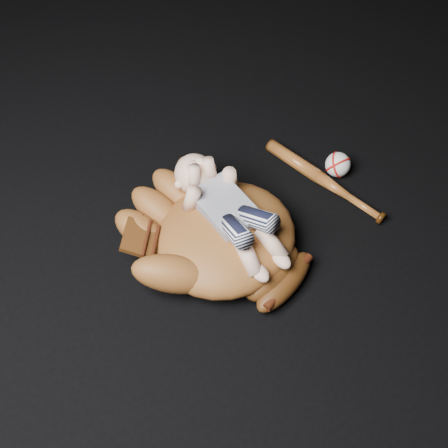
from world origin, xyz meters
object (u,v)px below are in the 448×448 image
object	(u,v)px
baseball_bat	(324,181)
baseball	(338,165)
newborn_baby	(232,212)
baseball_glove	(225,233)

from	to	relation	value
baseball_bat	baseball	bearing A→B (deg)	17.31
newborn_baby	baseball_glove	bearing A→B (deg)	-169.75
baseball_glove	newborn_baby	world-z (taller)	newborn_baby
baseball_glove	baseball_bat	world-z (taller)	baseball_glove
baseball	baseball_bat	bearing A→B (deg)	-162.69
baseball_bat	baseball	xyz separation A→B (m)	(0.06, 0.02, 0.02)
newborn_baby	baseball_bat	bearing A→B (deg)	4.33
baseball_glove	newborn_baby	distance (m)	0.06
baseball_glove	baseball_bat	size ratio (longest dim) A/B	1.30
newborn_baby	baseball	xyz separation A→B (m)	(0.40, 0.07, -0.11)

